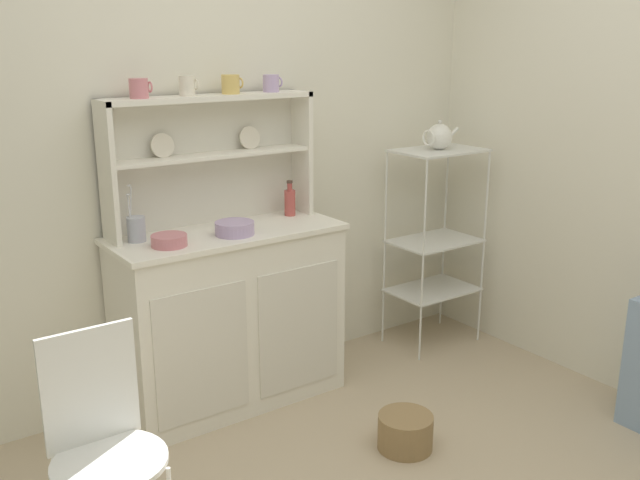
{
  "coord_description": "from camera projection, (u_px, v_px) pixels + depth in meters",
  "views": [
    {
      "loc": [
        -1.52,
        -1.45,
        1.72
      ],
      "look_at": [
        0.31,
        1.12,
        0.82
      ],
      "focal_mm": 39.79,
      "sensor_mm": 36.0,
      "label": 1
    }
  ],
  "objects": [
    {
      "name": "wire_chair",
      "position": [
        102.0,
        435.0,
        2.23
      ],
      "size": [
        0.36,
        0.36,
        0.85
      ],
      "rotation": [
        0.0,
        0.0,
        0.1
      ],
      "color": "white",
      "rests_on": "ground"
    },
    {
      "name": "bowl_floral_medium",
      "position": [
        235.0,
        228.0,
        3.2
      ],
      "size": [
        0.18,
        0.18,
        0.06
      ],
      "primitive_type": "cylinder",
      "color": "#B79ECC",
      "rests_on": "hutch_cabinet"
    },
    {
      "name": "utensil_jar",
      "position": [
        136.0,
        228.0,
        3.09
      ],
      "size": [
        0.08,
        0.08,
        0.25
      ],
      "color": "#B2B7C6",
      "rests_on": "hutch_cabinet"
    },
    {
      "name": "porcelain_teapot",
      "position": [
        439.0,
        137.0,
        3.86
      ],
      "size": [
        0.23,
        0.14,
        0.16
      ],
      "color": "white",
      "rests_on": "bakers_rack"
    },
    {
      "name": "floor_basket",
      "position": [
        405.0,
        432.0,
        3.07
      ],
      "size": [
        0.24,
        0.24,
        0.16
      ],
      "primitive_type": "cylinder",
      "color": "#93754C",
      "rests_on": "ground"
    },
    {
      "name": "jam_bottle",
      "position": [
        290.0,
        201.0,
        3.54
      ],
      "size": [
        0.06,
        0.06,
        0.18
      ],
      "color": "#B74C47",
      "rests_on": "hutch_cabinet"
    },
    {
      "name": "hutch_shelf_unit",
      "position": [
        208.0,
        149.0,
        3.3
      ],
      "size": [
        1.02,
        0.18,
        0.61
      ],
      "color": "silver",
      "rests_on": "hutch_cabinet"
    },
    {
      "name": "bakers_rack",
      "position": [
        435.0,
        226.0,
        4.0
      ],
      "size": [
        0.49,
        0.33,
        1.13
      ],
      "color": "silver",
      "rests_on": "ground"
    },
    {
      "name": "cup_rose_0",
      "position": [
        139.0,
        88.0,
        3.0
      ],
      "size": [
        0.09,
        0.08,
        0.08
      ],
      "color": "#D17A84",
      "rests_on": "hutch_shelf_unit"
    },
    {
      "name": "cup_cream_1",
      "position": [
        187.0,
        86.0,
        3.12
      ],
      "size": [
        0.08,
        0.07,
        0.09
      ],
      "color": "silver",
      "rests_on": "hutch_shelf_unit"
    },
    {
      "name": "bowl_mixing_large",
      "position": [
        169.0,
        240.0,
        3.03
      ],
      "size": [
        0.15,
        0.15,
        0.05
      ],
      "primitive_type": "cylinder",
      "color": "#D17A84",
      "rests_on": "hutch_cabinet"
    },
    {
      "name": "cup_gold_2",
      "position": [
        231.0,
        84.0,
        3.25
      ],
      "size": [
        0.1,
        0.08,
        0.09
      ],
      "color": "#DBB760",
      "rests_on": "hutch_shelf_unit"
    },
    {
      "name": "wall_back",
      "position": [
        206.0,
        140.0,
        3.39
      ],
      "size": [
        3.84,
        0.05,
        2.5
      ],
      "primitive_type": "cube",
      "color": "silver",
      "rests_on": "ground"
    },
    {
      "name": "hutch_cabinet",
      "position": [
        230.0,
        316.0,
        3.38
      ],
      "size": [
        1.09,
        0.45,
        0.86
      ],
      "color": "white",
      "rests_on": "ground"
    },
    {
      "name": "cup_lilac_3",
      "position": [
        271.0,
        83.0,
        3.37
      ],
      "size": [
        0.09,
        0.08,
        0.08
      ],
      "color": "#B79ECC",
      "rests_on": "hutch_shelf_unit"
    }
  ]
}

